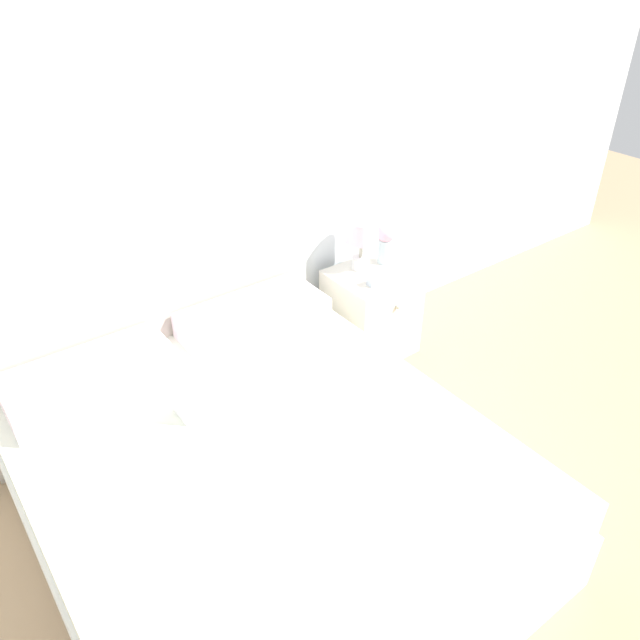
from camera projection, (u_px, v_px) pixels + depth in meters
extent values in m
plane|color=tan|center=(170.00, 405.00, 3.44)|extent=(12.00, 12.00, 0.00)
cube|color=white|center=(126.00, 174.00, 2.78)|extent=(8.00, 0.06, 2.60)
cube|color=white|center=(268.00, 504.00, 2.68)|extent=(1.75, 2.02, 0.29)
cube|color=white|center=(265.00, 465.00, 2.55)|extent=(1.71, 1.98, 0.18)
cube|color=beige|center=(159.00, 328.00, 3.13)|extent=(1.78, 0.05, 1.06)
cube|color=white|center=(92.00, 379.00, 2.76)|extent=(0.73, 0.36, 0.14)
cube|color=white|center=(254.00, 318.00, 3.18)|extent=(0.73, 0.36, 0.14)
cube|color=white|center=(217.00, 380.00, 2.68)|extent=(0.38, 0.13, 0.23)
cube|color=silver|center=(371.00, 312.00, 3.75)|extent=(0.46, 0.43, 0.53)
sphere|color=#B2AD93|center=(397.00, 307.00, 3.52)|extent=(0.02, 0.02, 0.02)
cylinder|color=white|center=(360.00, 263.00, 3.65)|extent=(0.10, 0.10, 0.07)
cylinder|color=#B7B29E|center=(361.00, 249.00, 3.60)|extent=(0.02, 0.02, 0.10)
cylinder|color=silver|center=(362.00, 231.00, 3.53)|extent=(0.19, 0.19, 0.13)
cylinder|color=silver|center=(385.00, 251.00, 3.69)|extent=(0.09, 0.09, 0.15)
sphere|color=#EFB2C6|center=(386.00, 233.00, 3.62)|extent=(0.11, 0.11, 0.11)
sphere|color=#609356|center=(390.00, 236.00, 3.65)|extent=(0.05, 0.05, 0.05)
cube|color=silver|center=(373.00, 280.00, 3.48)|extent=(0.06, 0.05, 0.07)
cylinder|color=white|center=(376.00, 282.00, 3.46)|extent=(0.05, 0.00, 0.05)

